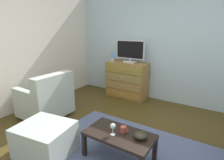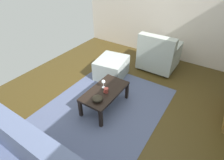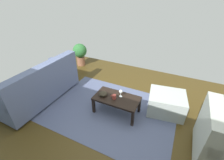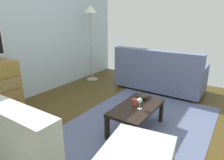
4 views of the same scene
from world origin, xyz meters
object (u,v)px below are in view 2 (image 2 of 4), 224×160
wine_glass (103,82)px  armchair (158,55)px  coffee_table (105,93)px  mug (106,90)px  bowl_decorative (98,99)px  ottoman (112,68)px

wine_glass → armchair: 1.77m
wine_glass → coffee_table: bearing=50.6°
wine_glass → mug: 0.17m
bowl_decorative → armchair: size_ratio=0.19×
armchair → coffee_table: bearing=-8.6°
wine_glass → bowl_decorative: 0.36m
wine_glass → ottoman: 0.97m
ottoman → armchair: bearing=140.4°
mug → armchair: (-1.82, 0.22, -0.06)m
mug → bowl_decorative: bearing=0.7°
mug → ottoman: mug is taller
wine_glass → mug: wine_glass is taller
wine_glass → ottoman: size_ratio=0.22×
bowl_decorative → wine_glass: bearing=-160.0°
armchair → ottoman: bearing=-39.6°
wine_glass → armchair: (-1.73, 0.34, -0.13)m
ottoman → bowl_decorative: bearing=23.5°
coffee_table → bowl_decorative: (0.28, 0.05, 0.09)m
wine_glass → bowl_decorative: bearing=20.0°
bowl_decorative → armchair: (-2.06, 0.22, -0.05)m
wine_glass → mug: (0.09, 0.12, -0.07)m
mug → bowl_decorative: (0.24, 0.00, -0.00)m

